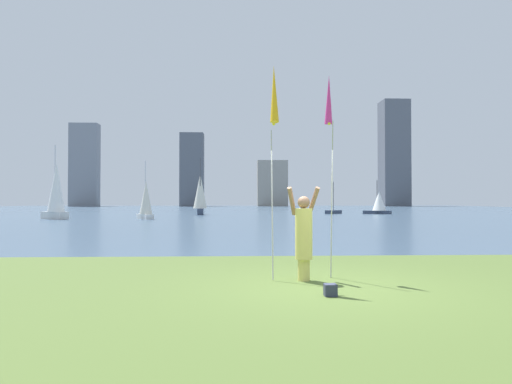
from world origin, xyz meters
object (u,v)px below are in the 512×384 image
kite_flag_left (274,100)px  bag (330,290)px  sailboat_3 (146,200)px  sailboat_0 (333,212)px  sailboat_4 (56,192)px  kite_flag_right (329,106)px  sailboat_1 (200,194)px  sailboat_2 (379,203)px  person (304,234)px

kite_flag_left → bag: 3.55m
kite_flag_left → sailboat_3: bearing=105.7°
kite_flag_left → bag: size_ratio=20.66×
bag → sailboat_0: size_ratio=0.05×
sailboat_3 → sailboat_4: 7.23m
sailboat_0 → bag: bearing=-102.2°
sailboat_0 → sailboat_3: sailboat_3 is taller
kite_flag_left → sailboat_0: (10.23, 42.57, -3.14)m
sailboat_3 → kite_flag_right: bearing=-71.7°
kite_flag_right → sailboat_1: size_ratio=0.68×
kite_flag_right → sailboat_2: kite_flag_right is taller
kite_flag_right → sailboat_4: sailboat_4 is taller
person → sailboat_2: bearing=68.9°
sailboat_0 → sailboat_4: size_ratio=0.61×
person → sailboat_0: bearing=75.5°
bag → sailboat_3: bearing=106.6°
sailboat_3 → person: bearing=-73.0°
kite_flag_left → sailboat_3: size_ratio=0.85×
sailboat_2 → kite_flag_left: bearing=-110.0°
sailboat_0 → sailboat_2: size_ratio=0.98×
kite_flag_left → bag: kite_flag_left is taller
bag → sailboat_4: bearing=118.3°
person → bag: (0.22, -1.39, -0.78)m
sailboat_2 → sailboat_4: (-30.32, -12.63, 0.95)m
kite_flag_right → bag: size_ratio=20.76×
kite_flag_left → person: bearing=25.0°
kite_flag_left → sailboat_3: (-8.06, 28.63, -1.87)m
person → sailboat_3: size_ratio=0.38×
person → kite_flag_right: bearing=36.4°
person → sailboat_2: size_ratio=0.48×
sailboat_4 → person: bearing=-60.9°
sailboat_4 → bag: bearing=-61.7°
sailboat_4 → sailboat_2: bearing=22.6°
sailboat_1 → sailboat_2: (19.63, 1.87, -0.98)m
person → sailboat_4: size_ratio=0.30×
person → sailboat_3: bearing=105.3°
person → kite_flag_left: 2.57m
bag → sailboat_2: 44.86m
kite_flag_right → sailboat_2: bearing=71.1°
bag → sailboat_2: bearing=71.5°
person → sailboat_4: sailboat_4 is taller
kite_flag_right → sailboat_3: bearing=108.3°
sailboat_0 → sailboat_4: bearing=-151.6°
kite_flag_right → sailboat_4: bearing=120.4°
bag → sailboat_3: sailboat_3 is taller
kite_flag_left → sailboat_1: sailboat_1 is taller
sailboat_4 → sailboat_1: bearing=45.2°
sailboat_1 → sailboat_3: sailboat_1 is taller
sailboat_0 → sailboat_3: bearing=-142.7°
person → kite_flag_right: 2.65m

